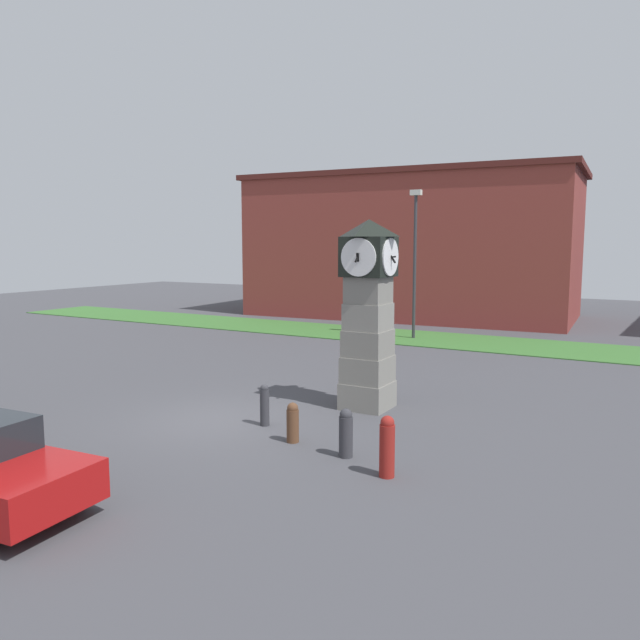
{
  "coord_description": "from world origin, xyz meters",
  "views": [
    {
      "loc": [
        9.49,
        -11.7,
        4.32
      ],
      "look_at": [
        1.07,
        3.13,
        2.2
      ],
      "focal_mm": 35.0,
      "sensor_mm": 36.0,
      "label": 1
    }
  ],
  "objects_px": {
    "bollard_near_tower": "(387,446)",
    "bollard_far_row": "(293,422)",
    "clock_tower": "(368,313)",
    "street_lamp_near_road": "(415,254)",
    "bollard_mid_row": "(346,433)",
    "bollard_end_row": "(265,405)"
  },
  "relations": [
    {
      "from": "bollard_mid_row",
      "to": "clock_tower",
      "type": "bearing_deg",
      "value": 108.78
    },
    {
      "from": "bollard_mid_row",
      "to": "bollard_far_row",
      "type": "height_order",
      "value": "bollard_mid_row"
    },
    {
      "from": "clock_tower",
      "to": "bollard_far_row",
      "type": "height_order",
      "value": "clock_tower"
    },
    {
      "from": "bollard_end_row",
      "to": "bollard_mid_row",
      "type": "bearing_deg",
      "value": -20.52
    },
    {
      "from": "clock_tower",
      "to": "bollard_far_row",
      "type": "relative_size",
      "value": 5.57
    },
    {
      "from": "bollard_near_tower",
      "to": "street_lamp_near_road",
      "type": "bearing_deg",
      "value": 109.47
    },
    {
      "from": "bollard_far_row",
      "to": "bollard_end_row",
      "type": "distance_m",
      "value": 1.44
    },
    {
      "from": "clock_tower",
      "to": "bollard_end_row",
      "type": "bearing_deg",
      "value": -118.61
    },
    {
      "from": "bollard_far_row",
      "to": "street_lamp_near_road",
      "type": "distance_m",
      "value": 15.88
    },
    {
      "from": "clock_tower",
      "to": "bollard_far_row",
      "type": "xyz_separation_m",
      "value": [
        -0.2,
        -3.37,
        -2.06
      ]
    },
    {
      "from": "clock_tower",
      "to": "bollard_near_tower",
      "type": "relative_size",
      "value": 4.22
    },
    {
      "from": "bollard_mid_row",
      "to": "bollard_end_row",
      "type": "relative_size",
      "value": 1.0
    },
    {
      "from": "bollard_end_row",
      "to": "street_lamp_near_road",
      "type": "height_order",
      "value": "street_lamp_near_road"
    },
    {
      "from": "bollard_mid_row",
      "to": "street_lamp_near_road",
      "type": "bearing_deg",
      "value": 106.29
    },
    {
      "from": "clock_tower",
      "to": "bollard_mid_row",
      "type": "bearing_deg",
      "value": -71.22
    },
    {
      "from": "clock_tower",
      "to": "bollard_near_tower",
      "type": "distance_m",
      "value": 5.23
    },
    {
      "from": "bollard_near_tower",
      "to": "bollard_far_row",
      "type": "xyz_separation_m",
      "value": [
        -2.6,
        0.86,
        -0.14
      ]
    },
    {
      "from": "bollard_near_tower",
      "to": "bollard_far_row",
      "type": "height_order",
      "value": "bollard_near_tower"
    },
    {
      "from": "bollard_near_tower",
      "to": "bollard_end_row",
      "type": "height_order",
      "value": "bollard_near_tower"
    },
    {
      "from": "bollard_near_tower",
      "to": "clock_tower",
      "type": "bearing_deg",
      "value": 119.52
    },
    {
      "from": "clock_tower",
      "to": "bollard_end_row",
      "type": "height_order",
      "value": "clock_tower"
    },
    {
      "from": "street_lamp_near_road",
      "to": "clock_tower",
      "type": "bearing_deg",
      "value": -74.49
    }
  ]
}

